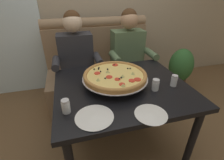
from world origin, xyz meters
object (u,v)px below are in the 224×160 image
object	(u,v)px
pizza	(115,75)
plate_near_left	(94,116)
shaker_pepper_flakes	(66,107)
shaker_oregano	(174,81)
potted_plant	(180,68)
plate_near_right	(151,114)
diner_left	(77,62)
shaker_parmesan	(155,86)
diner_right	(130,57)
patio_chair	(21,45)
dining_table	(122,94)
booth_bench	(101,73)

from	to	relation	value
pizza	plate_near_left	xyz separation A→B (m)	(-0.25, -0.37, -0.08)
shaker_pepper_flakes	shaker_oregano	xyz separation A→B (m)	(0.90, 0.12, 0.00)
pizza	potted_plant	size ratio (longest dim) A/B	0.80
plate_near_left	plate_near_right	distance (m)	0.37
pizza	diner_left	bearing A→B (deg)	113.25
plate_near_left	plate_near_right	size ratio (longest dim) A/B	1.16
shaker_parmesan	shaker_pepper_flakes	bearing A→B (deg)	-172.37
diner_left	potted_plant	bearing A→B (deg)	4.20
shaker_parmesan	plate_near_right	xyz separation A→B (m)	(-0.18, -0.27, -0.03)
plate_near_right	plate_near_left	bearing A→B (deg)	168.63
shaker_pepper_flakes	diner_left	bearing A→B (deg)	80.97
diner_right	potted_plant	bearing A→B (deg)	7.26
shaker_oregano	patio_chair	bearing A→B (deg)	125.29
pizza	potted_plant	bearing A→B (deg)	30.54
diner_left	diner_right	world-z (taller)	same
diner_right	shaker_pepper_flakes	world-z (taller)	diner_right
dining_table	plate_near_right	bearing A→B (deg)	-81.15
plate_near_right	shaker_parmesan	bearing A→B (deg)	57.20
pizza	shaker_parmesan	distance (m)	0.34
shaker_oregano	plate_near_left	world-z (taller)	shaker_oregano
diner_left	shaker_pepper_flakes	distance (m)	0.92
diner_right	plate_near_right	xyz separation A→B (m)	(-0.27, -1.09, 0.03)
potted_plant	shaker_pepper_flakes	bearing A→B (deg)	-148.97
booth_bench	plate_near_left	size ratio (longest dim) A/B	5.76
shaker_pepper_flakes	dining_table	bearing A→B (deg)	26.00
plate_near_right	dining_table	bearing A→B (deg)	98.85
dining_table	shaker_parmesan	world-z (taller)	shaker_parmesan
shaker_pepper_flakes	plate_near_right	bearing A→B (deg)	-18.26
diner_right	patio_chair	world-z (taller)	diner_right
shaker_oregano	shaker_parmesan	xyz separation A→B (m)	(-0.19, -0.02, -0.00)
dining_table	shaker_oregano	bearing A→B (deg)	-15.30
shaker_pepper_flakes	plate_near_right	size ratio (longest dim) A/B	0.45
plate_near_left	plate_near_right	xyz separation A→B (m)	(0.37, -0.07, 0.00)
plate_near_right	patio_chair	size ratio (longest dim) A/B	0.26
dining_table	shaker_oregano	distance (m)	0.46
diner_right	plate_near_right	world-z (taller)	diner_right
shaker_parmesan	potted_plant	size ratio (longest dim) A/B	0.14
plate_near_left	shaker_pepper_flakes	bearing A→B (deg)	148.86
dining_table	plate_near_right	distance (m)	0.43
dining_table	diner_left	bearing A→B (deg)	115.96
shaker_parmesan	diner_right	bearing A→B (deg)	83.67
shaker_oregano	plate_near_right	xyz separation A→B (m)	(-0.36, -0.29, -0.03)
plate_near_left	plate_near_right	bearing A→B (deg)	-11.37
dining_table	diner_left	world-z (taller)	diner_left
plate_near_left	potted_plant	bearing A→B (deg)	36.40
diner_right	plate_near_left	world-z (taller)	diner_right
diner_left	plate_near_right	bearing A→B (deg)	-70.09
diner_left	booth_bench	bearing A→B (deg)	38.87
shaker_pepper_flakes	shaker_parmesan	bearing A→B (deg)	7.63
patio_chair	potted_plant	distance (m)	2.94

